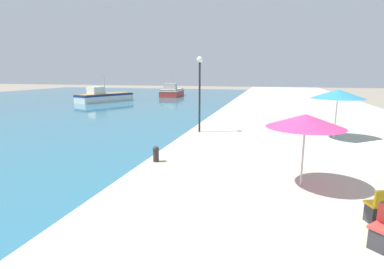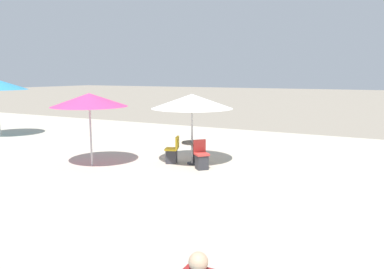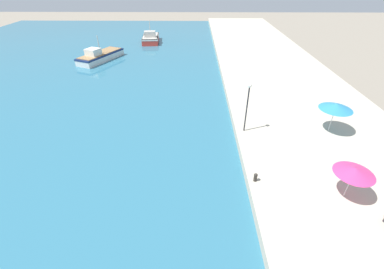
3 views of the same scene
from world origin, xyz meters
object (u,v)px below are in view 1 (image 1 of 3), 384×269
object	(u,v)px
fishing_boat_mid	(172,92)
cafe_chair_right	(376,210)
cafe_umbrella_striped	(338,94)
lamppost	(200,81)
cafe_umbrella_white	(305,121)
mooring_bollard	(156,153)
cafe_chair_left	(381,235)
fishing_boat_near	(104,96)

from	to	relation	value
fishing_boat_mid	cafe_chair_right	bearing A→B (deg)	-70.73
cafe_umbrella_striped	lamppost	world-z (taller)	lamppost
fishing_boat_mid	cafe_chair_right	xyz separation A→B (m)	(20.80, -46.30, 0.23)
cafe_chair_right	cafe_umbrella_white	bearing A→B (deg)	106.03
cafe_umbrella_striped	mooring_bollard	size ratio (longest dim) A/B	4.29
cafe_umbrella_white	lamppost	size ratio (longest dim) A/B	0.53
cafe_chair_right	mooring_bollard	world-z (taller)	cafe_chair_right
cafe_chair_right	cafe_umbrella_striped	bearing A→B (deg)	65.20
cafe_umbrella_white	cafe_umbrella_striped	distance (m)	8.37
cafe_umbrella_striped	cafe_chair_left	bearing A→B (deg)	-95.72
fishing_boat_near	cafe_chair_left	world-z (taller)	fishing_boat_near
cafe_umbrella_striped	lamppost	bearing A→B (deg)	-179.71
cafe_umbrella_striped	cafe_chair_left	world-z (taller)	cafe_umbrella_striped
cafe_umbrella_white	mooring_bollard	world-z (taller)	cafe_umbrella_white
cafe_umbrella_striped	cafe_chair_left	xyz separation A→B (m)	(-1.14, -11.34, -2.15)
fishing_boat_mid	cafe_umbrella_striped	xyz separation A→B (m)	(21.69, -36.16, 2.38)
fishing_boat_near	lamppost	size ratio (longest dim) A/B	2.02
mooring_bollard	lamppost	distance (m)	7.18
fishing_boat_mid	cafe_umbrella_white	size ratio (longest dim) A/B	3.01
cafe_umbrella_white	cafe_chair_left	bearing A→B (deg)	-68.92
fishing_boat_near	cafe_chair_right	world-z (taller)	fishing_boat_near
cafe_chair_left	cafe_chair_right	xyz separation A→B (m)	(0.25, 1.21, 0.00)
cafe_chair_left	cafe_umbrella_striped	bearing A→B (deg)	-52.79
cafe_chair_right	lamppost	world-z (taller)	lamppost
fishing_boat_near	cafe_umbrella_white	xyz separation A→B (m)	(25.94, -31.38, 2.10)
cafe_chair_left	lamppost	distance (m)	13.37
fishing_boat_near	mooring_bollard	xyz separation A→B (m)	(20.39, -30.03, 0.31)
cafe_umbrella_white	cafe_umbrella_striped	xyz separation A→B (m)	(2.42, 8.01, 0.34)
cafe_chair_left	cafe_chair_right	world-z (taller)	same
fishing_boat_mid	mooring_bollard	size ratio (longest dim) A/B	11.14
cafe_umbrella_white	cafe_chair_left	size ratio (longest dim) A/B	2.66
cafe_umbrella_striped	mooring_bollard	distance (m)	10.61
fishing_boat_near	cafe_umbrella_white	world-z (taller)	fishing_boat_near
cafe_umbrella_striped	mooring_bollard	bearing A→B (deg)	-140.10
cafe_chair_left	cafe_umbrella_white	bearing A→B (deg)	-25.99
fishing_boat_near	lamppost	distance (m)	31.37
cafe_chair_left	lamppost	size ratio (longest dim) A/B	0.20
cafe_umbrella_white	cafe_chair_right	world-z (taller)	cafe_umbrella_white
cafe_umbrella_striped	fishing_boat_mid	bearing A→B (deg)	120.95
lamppost	mooring_bollard	bearing A→B (deg)	-92.27
fishing_boat_mid	cafe_chair_left	bearing A→B (deg)	-71.53
fishing_boat_near	lamppost	xyz separation A→B (m)	(20.66, -23.41, 3.05)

